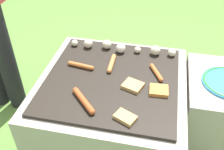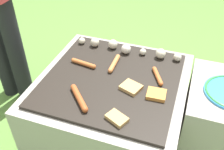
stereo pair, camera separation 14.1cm
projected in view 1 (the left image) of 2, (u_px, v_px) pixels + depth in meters
ground_plane at (112, 129)px, 1.69m from camera, size 14.00×14.00×0.00m
grill at (112, 106)px, 1.56m from camera, size 0.80×0.80×0.42m
side_ledge at (218, 109)px, 1.53m from camera, size 0.40×0.49×0.42m
sausage_back_left at (156, 72)px, 1.44m from camera, size 0.08×0.14×0.02m
sausage_mid_left at (83, 100)px, 1.26m from camera, size 0.15×0.16×0.03m
sausage_front_center at (112, 63)px, 1.51m from camera, size 0.03×0.17×0.03m
sausage_front_left at (81, 66)px, 1.49m from camera, size 0.16×0.05×0.03m
bread_slice_right at (159, 90)px, 1.33m from camera, size 0.10×0.09×0.02m
bread_slice_center at (133, 86)px, 1.36m from camera, size 0.12×0.11×0.02m
bread_slice_left at (125, 117)px, 1.18m from camera, size 0.11×0.10×0.02m
mushroom_row at (122, 47)px, 1.62m from camera, size 0.65×0.09×0.06m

